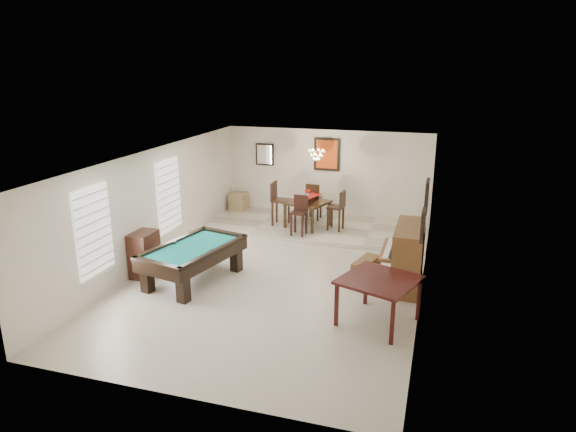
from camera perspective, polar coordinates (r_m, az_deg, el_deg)
The scene contains 26 objects.
ground_plane at distance 11.30m, azimuth -0.89°, elevation -6.49°, with size 6.00×9.00×0.02m, color beige.
wall_back at distance 15.06m, azimuth 4.33°, elevation 4.64°, with size 6.00×0.04×2.60m, color silver.
wall_front at distance 7.00m, azimuth -12.44°, elevation -10.37°, with size 6.00×0.04×2.60m, color silver.
wall_left at distance 12.07m, azimuth -14.61°, elevation 1.09°, with size 0.04×9.00×2.60m, color silver.
wall_right at distance 10.37m, azimuth 15.07°, elevation -1.51°, with size 0.04×9.00×2.60m, color silver.
ceiling at distance 10.54m, azimuth -0.95°, elevation 6.66°, with size 6.00×9.00×0.04m, color white.
dining_step at distance 14.21m, azimuth 3.11°, elevation -1.27°, with size 6.00×2.50×0.12m, color beige.
window_left_front at distance 10.30m, azimuth -20.79°, elevation -1.57°, with size 0.06×1.00×1.70m, color white.
window_left_rear at distance 12.53m, azimuth -13.12°, elevation 2.23°, with size 0.06×1.00×1.70m, color white.
pool_table at distance 11.00m, azimuth -10.44°, elevation -5.28°, with size 1.21×2.24×0.75m, color black, non-canonical shape.
square_table at distance 9.27m, azimuth 9.99°, elevation -9.25°, with size 1.22×1.22×0.84m, color black, non-canonical shape.
upright_piano at distance 10.77m, azimuth 12.44°, elevation -4.34°, with size 0.87×1.55×1.29m, color brown, non-canonical shape.
piano_bench at distance 11.04m, azimuth 8.64°, elevation -5.91°, with size 0.32×0.83×0.46m, color brown.
apothecary_chest at distance 11.45m, azimuth -15.67°, elevation -4.10°, with size 0.44×0.66×0.98m, color black.
dining_table at distance 13.95m, azimuth 2.17°, elevation 0.45°, with size 1.00×1.00×0.83m, color black, non-canonical shape.
flower_vase at distance 13.81m, azimuth 2.19°, elevation 2.56°, with size 0.13×0.13×0.23m, color #AA1B0E, non-canonical shape.
dining_chair_south at distance 13.26m, azimuth 1.21°, elevation 0.03°, with size 0.38×0.38×1.03m, color black, non-canonical shape.
dining_chair_north at distance 14.63m, azimuth 2.92°, elevation 1.67°, with size 0.39×0.39×1.06m, color black, non-canonical shape.
dining_chair_west at distance 14.08m, azimuth -0.82°, elevation 1.38°, with size 0.44×0.44×1.20m, color black, non-canonical shape.
dining_chair_east at distance 13.71m, azimuth 5.33°, elevation 0.65°, with size 0.40×0.40×1.09m, color black, non-canonical shape.
corner_bench at distance 15.73m, azimuth -5.49°, elevation 1.64°, with size 0.45×0.56×0.50m, color #A18757.
chandelier at distance 13.65m, azimuth 3.20°, elevation 7.24°, with size 0.44×0.44×0.60m, color #FFE5B2, non-canonical shape.
back_painting at distance 14.91m, azimuth 4.35°, elevation 6.86°, with size 0.75×0.06×0.95m, color #D84C14.
back_mirror at distance 15.44m, azimuth -2.60°, elevation 6.86°, with size 0.55×0.06×0.65m, color white.
right_picture_upper at distance 10.50m, azimuth 15.17°, elevation 2.12°, with size 0.06×0.55×0.65m, color slate.
right_picture_lower at distance 9.30m, azimuth 14.75°, elevation -0.99°, with size 0.06×0.45×0.55m, color gray.
Camera 1 is at (3.19, -9.88, 4.44)m, focal length 32.00 mm.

